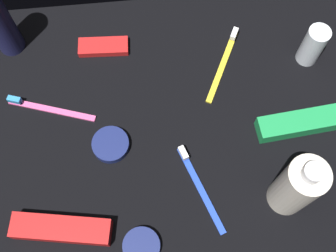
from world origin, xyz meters
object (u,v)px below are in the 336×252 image
Objects in this scene: deodorant_stick at (313,45)px; toothpaste_box_red at (61,229)px; bodywash_bottle at (297,187)px; toothbrush_blue at (198,184)px; toothpaste_box_green at (302,123)px; snack_bar_red at (103,47)px; toothbrush_pink at (46,108)px; toothbrush_yellow at (224,60)px; cream_tin_left at (111,145)px; cream_tin_right at (141,246)px.

deodorant_stick reaches higher than toothpaste_box_red.
toothpaste_box_red is at bearing -177.16° from bodywash_bottle.
toothbrush_blue is 0.99× the size of toothpaste_box_green.
bodywash_bottle is 30.76cm from deodorant_stick.
snack_bar_red is at bearing 145.33° from toothpaste_box_green.
deodorant_stick reaches higher than snack_bar_red.
toothpaste_box_green reaches higher than snack_bar_red.
toothbrush_pink is 1.68× the size of snack_bar_red.
bodywash_bottle is 1.02× the size of toothpaste_box_red.
bodywash_bottle reaches higher than toothbrush_yellow.
toothbrush_yellow is at bearing -9.84° from snack_bar_red.
bodywash_bottle is at bearing -22.64° from cream_tin_left.
snack_bar_red is (12.04, 12.94, 0.14)cm from toothbrush_pink.
toothbrush_pink is at bearing -173.14° from deodorant_stick.
deodorant_stick is 59.92cm from toothpaste_box_red.
snack_bar_red and cream_tin_right have the same top height.
cream_tin_right is at bearing -6.99° from toothpaste_box_red.
toothbrush_blue is (-26.00, -24.87, -4.14)cm from deodorant_stick.
cream_tin_left is 19.98cm from cream_tin_right.
toothpaste_box_red reaches higher than toothbrush_blue.
toothpaste_box_green is at bearing 31.29° from cream_tin_right.
snack_bar_red is (-24.93, 5.73, 0.14)cm from toothbrush_yellow.
toothbrush_pink is at bearing 107.18° from toothpaste_box_red.
toothbrush_blue is 35.25cm from snack_bar_red.
cream_tin_left is at bearing -146.39° from toothbrush_yellow.
cream_tin_right is at bearing -59.43° from toothbrush_pink.
toothbrush_pink is 15.42cm from cream_tin_left.
toothbrush_yellow is at bearing 11.03° from toothbrush_pink.
toothbrush_blue reaches higher than snack_bar_red.
deodorant_stick is 44.83cm from cream_tin_left.
cream_tin_right is at bearing -136.82° from deodorant_stick.
toothbrush_pink is at bearing 143.87° from cream_tin_left.
toothbrush_pink is at bearing 147.06° from toothbrush_blue.
bodywash_bottle reaches higher than deodorant_stick.
toothbrush_pink is (-54.30, -6.53, -4.14)cm from deodorant_stick.
toothpaste_box_red is at bearing -82.91° from toothbrush_pink.
toothbrush_yellow is (-17.32, 0.67, -4.14)cm from deodorant_stick.
toothpaste_box_green is (46.78, 15.75, 0.00)cm from toothpaste_box_red.
toothpaste_box_red is at bearing -137.12° from toothbrush_yellow.
deodorant_stick is 17.82cm from toothbrush_yellow.
snack_bar_red is 1.55× the size of cream_tin_right.
cream_tin_left is at bearing 157.36° from bodywash_bottle.
bodywash_bottle is 48.18cm from snack_bar_red.
toothbrush_yellow is 0.96× the size of toothbrush_blue.
toothpaste_box_green reaches higher than cream_tin_left.
deodorant_stick is 0.55× the size of toothbrush_blue.
toothbrush_pink reaches higher than cream_tin_left.
toothbrush_yellow is at bearing 60.69° from cream_tin_right.
toothpaste_box_green is at bearing -9.76° from toothbrush_pink.
toothbrush_blue is at bearing -32.94° from toothbrush_pink.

